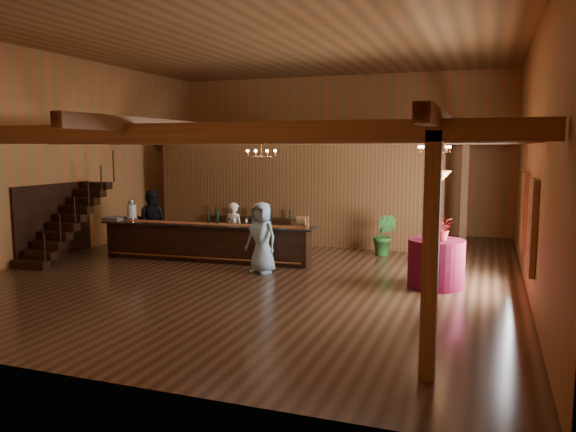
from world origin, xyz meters
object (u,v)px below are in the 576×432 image
(guest, at_px, (262,238))
(backbar_shelf, at_px, (252,230))
(round_table, at_px, (436,263))
(tasting_bar, at_px, (206,242))
(bartender, at_px, (234,230))
(beverage_dispenser, at_px, (131,210))
(raffle_drum, at_px, (302,221))
(chandelier_right, at_px, (434,149))
(pendant_lamp, at_px, (439,175))
(floor_plant, at_px, (385,235))
(chandelier_left, at_px, (261,153))
(staff_second, at_px, (151,221))

(guest, bearing_deg, backbar_shelf, 132.50)
(backbar_shelf, xyz_separation_m, round_table, (5.91, -3.76, 0.11))
(tasting_bar, xyz_separation_m, bartender, (0.52, 0.65, 0.26))
(beverage_dispenser, bearing_deg, raffle_drum, 2.63)
(raffle_drum, distance_m, round_table, 3.56)
(tasting_bar, distance_m, chandelier_right, 6.38)
(beverage_dispenser, xyz_separation_m, guest, (4.18, -0.77, -0.41))
(backbar_shelf, height_order, pendant_lamp, pendant_lamp)
(raffle_drum, relative_size, chandelier_right, 0.42)
(tasting_bar, xyz_separation_m, floor_plant, (4.33, 2.22, 0.09))
(chandelier_left, bearing_deg, round_table, -14.57)
(beverage_dispenser, xyz_separation_m, backbar_shelf, (2.31, 2.98, -0.86))
(round_table, height_order, pendant_lamp, pendant_lamp)
(pendant_lamp, height_order, guest, pendant_lamp)
(chandelier_right, relative_size, guest, 0.47)
(round_table, xyz_separation_m, chandelier_left, (-4.52, 1.17, 2.32))
(raffle_drum, height_order, staff_second, staff_second)
(backbar_shelf, bearing_deg, chandelier_right, -5.56)
(chandelier_right, bearing_deg, bartender, -168.69)
(backbar_shelf, xyz_separation_m, floor_plant, (4.25, -0.66, 0.18))
(chandelier_left, bearing_deg, guest, -67.93)
(beverage_dispenser, xyz_separation_m, bartender, (2.75, 0.75, -0.51))
(tasting_bar, distance_m, beverage_dispenser, 2.36)
(pendant_lamp, bearing_deg, round_table, 0.00)
(bartender, xyz_separation_m, staff_second, (-2.61, -0.02, 0.13))
(round_table, relative_size, bartender, 0.79)
(bartender, bearing_deg, backbar_shelf, -67.71)
(raffle_drum, height_order, round_table, raffle_drum)
(chandelier_left, relative_size, pendant_lamp, 0.89)
(raffle_drum, xyz_separation_m, pendant_lamp, (3.36, -1.00, 1.25))
(staff_second, bearing_deg, raffle_drum, 162.82)
(beverage_dispenser, relative_size, raffle_drum, 1.76)
(tasting_bar, bearing_deg, floor_plant, 23.43)
(backbar_shelf, relative_size, chandelier_right, 3.63)
(bartender, bearing_deg, beverage_dispenser, 26.46)
(beverage_dispenser, distance_m, chandelier_left, 4.04)
(chandelier_right, bearing_deg, round_table, -82.34)
(chandelier_left, xyz_separation_m, chandelier_right, (4.17, 1.38, 0.10))
(pendant_lamp, bearing_deg, floor_plant, 118.13)
(chandelier_left, height_order, floor_plant, chandelier_left)
(round_table, bearing_deg, floor_plant, 118.13)
(beverage_dispenser, relative_size, backbar_shelf, 0.21)
(backbar_shelf, bearing_deg, raffle_drum, -40.59)
(raffle_drum, xyz_separation_m, floor_plant, (1.70, 2.10, -0.57))
(round_table, distance_m, staff_second, 8.22)
(tasting_bar, relative_size, staff_second, 3.33)
(raffle_drum, bearing_deg, bartender, 166.03)
(chandelier_left, distance_m, pendant_lamp, 4.69)
(pendant_lamp, distance_m, guest, 4.33)
(floor_plant, bearing_deg, staff_second, -166.04)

